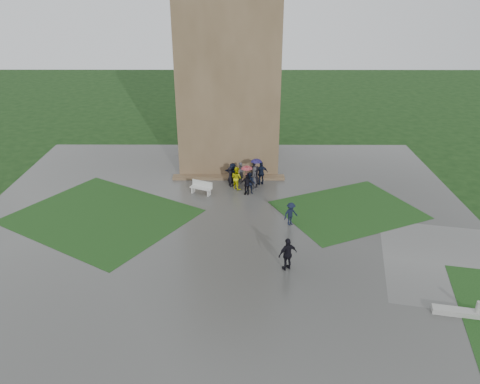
{
  "coord_description": "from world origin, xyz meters",
  "views": [
    {
      "loc": [
        1.05,
        -24.19,
        14.77
      ],
      "look_at": [
        0.94,
        5.41,
        1.2
      ],
      "focal_mm": 35.0,
      "sensor_mm": 36.0,
      "label": 1
    }
  ],
  "objects_px": {
    "bench": "(201,187)",
    "pedestrian_near": "(288,254)",
    "tower": "(229,56)",
    "pedestrian_mid": "(291,214)"
  },
  "relations": [
    {
      "from": "bench",
      "to": "pedestrian_near",
      "type": "distance_m",
      "value": 11.44
    },
    {
      "from": "tower",
      "to": "pedestrian_near",
      "type": "xyz_separation_m",
      "value": [
        3.59,
        -17.3,
        -8.01
      ]
    },
    {
      "from": "pedestrian_mid",
      "to": "pedestrian_near",
      "type": "xyz_separation_m",
      "value": [
        -0.66,
        -5.17,
        0.18
      ]
    },
    {
      "from": "tower",
      "to": "pedestrian_mid",
      "type": "distance_m",
      "value": 15.24
    },
    {
      "from": "tower",
      "to": "pedestrian_mid",
      "type": "relative_size",
      "value": 11.46
    },
    {
      "from": "bench",
      "to": "pedestrian_mid",
      "type": "relative_size",
      "value": 1.11
    },
    {
      "from": "tower",
      "to": "pedestrian_mid",
      "type": "bearing_deg",
      "value": -70.68
    },
    {
      "from": "pedestrian_mid",
      "to": "pedestrian_near",
      "type": "relative_size",
      "value": 0.81
    },
    {
      "from": "bench",
      "to": "pedestrian_mid",
      "type": "xyz_separation_m",
      "value": [
        6.21,
        -4.82,
        0.28
      ]
    },
    {
      "from": "bench",
      "to": "pedestrian_near",
      "type": "relative_size",
      "value": 0.9
    }
  ]
}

